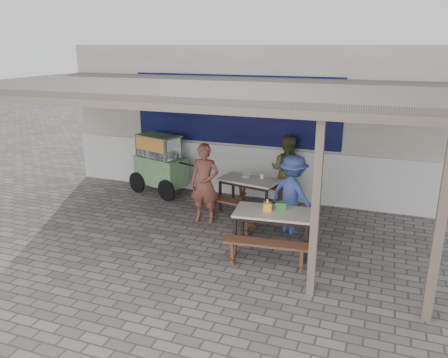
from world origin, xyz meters
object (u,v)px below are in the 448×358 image
patron_wall_side (287,170)px  bench_left_street (234,206)px  table_left (249,183)px  tissue_box (267,207)px  table_right (273,216)px  patron_street_side (205,184)px  donation_box (281,206)px  condiment_bowl (246,176)px  bench_right_wall (277,220)px  vendor_cart (160,162)px  patron_right_table (293,194)px  bench_left_wall (262,189)px  condiment_jar (262,176)px  bench_right_street (267,249)px

patron_wall_side → bench_left_street: bearing=71.4°
table_left → tissue_box: 1.87m
table_right → patron_street_side: size_ratio=0.85×
donation_box → condiment_bowl: (-1.15, 1.63, -0.04)m
table_left → bench_right_wall: bearing=-38.9°
bench_right_wall → patron_wall_side: size_ratio=0.91×
vendor_cart → patron_right_table: 3.69m
table_left → bench_left_wall: table_left is taller
table_left → condiment_bowl: (-0.10, 0.12, 0.11)m
table_right → patron_right_table: (0.14, 0.95, 0.10)m
vendor_cart → condiment_jar: (2.64, -0.32, 0.01)m
table_left → patron_right_table: size_ratio=0.87×
patron_wall_side → patron_right_table: bearing=116.0°
bench_left_wall → patron_street_side: patron_street_side is taller
bench_left_wall → condiment_jar: bearing=-65.2°
vendor_cart → condiment_jar: 2.66m
bench_left_street → table_right: 1.54m
bench_right_street → patron_wall_side: size_ratio=0.91×
table_left → bench_left_street: (-0.13, -0.63, -0.33)m
patron_street_side → donation_box: 1.86m
tissue_box → donation_box: (0.20, 0.15, -0.01)m
vendor_cart → patron_street_side: patron_street_side is taller
patron_street_side → table_right: bearing=-32.6°
bench_right_street → condiment_jar: 2.59m
bench_right_wall → tissue_box: (-0.05, -0.59, 0.48)m
table_right → tissue_box: tissue_box is taller
tissue_box → condiment_jar: tissue_box is taller
vendor_cart → condiment_bowl: (2.30, -0.35, -0.01)m
patron_right_table → donation_box: (-0.05, -0.78, 0.04)m
bench_right_street → bench_right_wall: same height
patron_wall_side → patron_right_table: size_ratio=1.03×
patron_street_side → patron_wall_side: (1.32, 1.63, -0.03)m
table_left → tissue_box: (0.84, -1.66, 0.15)m
bench_right_wall → condiment_jar: 1.45m
donation_box → condiment_jar: bearing=115.9°
bench_right_street → vendor_cart: size_ratio=0.78×
bench_left_wall → bench_left_street: bearing=-90.0°
bench_right_street → donation_box: donation_box is taller
bench_right_wall → patron_right_table: patron_right_table is taller
patron_street_side → patron_wall_side: patron_street_side is taller
bench_left_street → table_right: table_right is taller
tissue_box → condiment_bowl: tissue_box is taller
bench_left_wall → tissue_box: tissue_box is taller
tissue_box → bench_right_street: bearing=-74.2°
patron_right_table → vendor_cart: bearing=10.2°
table_left → vendor_cart: vendor_cart is taller
bench_right_street → bench_right_wall: 1.22m
bench_left_street → donation_box: (1.17, -0.88, 0.48)m
condiment_jar → table_right: bearing=-68.7°
patron_street_side → condiment_jar: 1.34m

